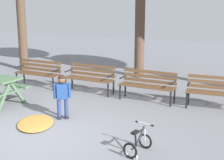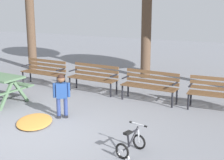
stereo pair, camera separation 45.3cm
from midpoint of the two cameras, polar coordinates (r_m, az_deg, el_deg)
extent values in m
plane|color=slate|center=(7.21, -11.74, -9.35)|extent=(36.00, 36.00, 0.00)
cube|color=#4C6B4C|center=(10.04, -16.23, -0.35)|extent=(1.81, 0.39, 0.04)
cube|color=#4C6B4C|center=(8.99, -16.51, -2.59)|extent=(0.11, 0.57, 0.76)
cube|color=#4C6B4C|center=(9.32, -14.26, -1.88)|extent=(0.11, 0.57, 0.76)
cube|color=#4C6B4C|center=(9.13, -15.39, -1.85)|extent=(0.17, 1.10, 0.04)
cube|color=brown|center=(11.26, -10.20, 1.40)|extent=(1.60, 0.17, 0.03)
cube|color=brown|center=(11.17, -10.59, 1.29)|extent=(1.60, 0.17, 0.03)
cube|color=brown|center=(11.08, -10.99, 1.17)|extent=(1.60, 0.17, 0.03)
cube|color=brown|center=(10.99, -11.40, 1.05)|extent=(1.60, 0.17, 0.03)
cube|color=brown|center=(11.27, -10.09, 1.94)|extent=(1.60, 0.15, 0.09)
cube|color=brown|center=(11.24, -10.12, 2.60)|extent=(1.60, 0.15, 0.09)
cube|color=brown|center=(11.22, -10.15, 3.27)|extent=(1.60, 0.15, 0.09)
cylinder|color=black|center=(10.59, -8.22, -0.52)|extent=(0.05, 0.05, 0.44)
cylinder|color=black|center=(10.87, -7.05, -0.12)|extent=(0.05, 0.05, 0.44)
cube|color=black|center=(10.64, -7.69, 1.78)|extent=(0.07, 0.40, 0.03)
cylinder|color=black|center=(11.56, -14.09, 0.40)|extent=(0.05, 0.05, 0.44)
cylinder|color=black|center=(11.81, -12.88, 0.75)|extent=(0.05, 0.05, 0.44)
cube|color=black|center=(11.60, -13.59, 2.50)|extent=(0.07, 0.40, 0.03)
cube|color=brown|center=(10.26, -1.62, 0.43)|extent=(1.60, 0.18, 0.03)
cube|color=brown|center=(10.16, -1.98, 0.30)|extent=(1.60, 0.18, 0.03)
cube|color=brown|center=(10.07, -2.34, 0.16)|extent=(1.60, 0.18, 0.03)
cube|color=brown|center=(9.97, -2.71, 0.02)|extent=(1.60, 0.18, 0.03)
cube|color=brown|center=(10.27, -1.51, 1.02)|extent=(1.60, 0.15, 0.09)
cube|color=brown|center=(10.25, -1.51, 1.75)|extent=(1.60, 0.15, 0.09)
cube|color=brown|center=(10.22, -1.52, 2.48)|extent=(1.60, 0.15, 0.09)
cylinder|color=black|center=(9.66, 1.11, -1.74)|extent=(0.05, 0.05, 0.44)
cylinder|color=black|center=(9.97, 2.12, -1.27)|extent=(0.05, 0.05, 0.44)
cube|color=black|center=(9.72, 1.64, 0.77)|extent=(0.07, 0.40, 0.03)
cylinder|color=black|center=(10.45, -6.09, -0.64)|extent=(0.05, 0.05, 0.44)
cylinder|color=black|center=(10.73, -4.96, -0.23)|extent=(0.05, 0.05, 0.44)
cube|color=black|center=(10.50, -5.57, 1.68)|extent=(0.07, 0.40, 0.03)
cube|color=brown|center=(9.40, 8.22, -0.93)|extent=(1.60, 0.18, 0.03)
cube|color=brown|center=(9.30, 7.94, -1.09)|extent=(1.60, 0.18, 0.03)
cube|color=brown|center=(9.19, 7.66, -1.26)|extent=(1.60, 0.18, 0.03)
cube|color=brown|center=(9.08, 7.37, -1.43)|extent=(1.60, 0.18, 0.03)
cube|color=brown|center=(9.42, 8.33, -0.29)|extent=(1.60, 0.15, 0.09)
cube|color=brown|center=(9.38, 8.36, 0.50)|extent=(1.60, 0.15, 0.09)
cube|color=brown|center=(9.36, 8.39, 1.30)|extent=(1.60, 0.15, 0.09)
cylinder|color=black|center=(8.91, 11.83, -3.37)|extent=(0.05, 0.05, 0.44)
cylinder|color=black|center=(9.24, 12.54, -2.80)|extent=(0.05, 0.05, 0.44)
cube|color=black|center=(8.97, 12.32, -0.63)|extent=(0.07, 0.40, 0.03)
cylinder|color=black|center=(9.46, 3.18, -2.11)|extent=(0.05, 0.05, 0.44)
cylinder|color=black|center=(9.77, 4.14, -1.61)|extent=(0.05, 0.05, 0.44)
cube|color=black|center=(9.51, 3.71, 0.47)|extent=(0.07, 0.40, 0.03)
cube|color=brown|center=(9.04, 19.64, -2.19)|extent=(1.60, 0.15, 0.03)
cube|color=brown|center=(8.93, 19.58, -2.38)|extent=(1.60, 0.15, 0.03)
cube|color=brown|center=(8.81, 19.52, -2.58)|extent=(1.60, 0.15, 0.03)
cube|color=brown|center=(8.69, 19.45, -2.79)|extent=(1.60, 0.15, 0.03)
cube|color=brown|center=(9.05, 19.71, -1.51)|extent=(1.60, 0.12, 0.09)
cube|color=brown|center=(9.02, 19.77, -0.70)|extent=(1.60, 0.12, 0.09)
cube|color=brown|center=(8.99, 19.84, 0.13)|extent=(1.60, 0.12, 0.09)
cylinder|color=black|center=(8.85, 14.51, -3.64)|extent=(0.05, 0.05, 0.44)
cylinder|color=black|center=(9.19, 14.88, -3.02)|extent=(0.05, 0.05, 0.44)
cube|color=black|center=(8.91, 14.85, -0.86)|extent=(0.06, 0.40, 0.03)
cylinder|color=navy|center=(8.05, -6.42, -4.78)|extent=(0.10, 0.10, 0.50)
cube|color=black|center=(8.13, -6.38, -6.24)|extent=(0.17, 0.18, 0.06)
cylinder|color=navy|center=(8.05, -7.65, -4.83)|extent=(0.10, 0.10, 0.50)
cube|color=black|center=(8.12, -7.61, -6.29)|extent=(0.17, 0.18, 0.06)
cube|color=navy|center=(7.93, -7.13, -1.84)|extent=(0.30, 0.27, 0.37)
sphere|color=brown|center=(7.86, -7.19, 0.19)|extent=(0.18, 0.18, 0.18)
sphere|color=black|center=(7.85, -7.19, 0.39)|extent=(0.17, 0.17, 0.17)
cylinder|color=navy|center=(7.93, -5.90, -1.72)|extent=(0.07, 0.07, 0.35)
cylinder|color=navy|center=(7.92, -8.36, -1.81)|extent=(0.07, 0.07, 0.35)
torus|color=black|center=(6.43, 6.75, -10.61)|extent=(0.30, 0.11, 0.30)
cylinder|color=silver|center=(6.43, 6.75, -10.61)|extent=(0.06, 0.05, 0.04)
torus|color=black|center=(6.04, 3.97, -12.21)|extent=(0.30, 0.11, 0.30)
cylinder|color=silver|center=(6.04, 3.97, -12.21)|extent=(0.06, 0.05, 0.04)
torus|color=white|center=(6.14, 3.11, -12.73)|extent=(0.11, 0.05, 0.11)
torus|color=white|center=(6.02, 4.82, -13.31)|extent=(0.11, 0.05, 0.11)
cylinder|color=black|center=(6.22, 5.87, -9.72)|extent=(0.11, 0.31, 0.32)
cylinder|color=black|center=(6.11, 5.01, -10.36)|extent=(0.05, 0.08, 0.27)
cylinder|color=black|center=(6.11, 4.54, -11.81)|extent=(0.08, 0.20, 0.05)
cylinder|color=silver|center=(6.35, 6.69, -9.35)|extent=(0.05, 0.08, 0.32)
cylinder|color=black|center=(6.17, 5.79, -8.93)|extent=(0.11, 0.32, 0.05)
cube|color=black|center=(6.03, 4.92, -9.12)|extent=(0.13, 0.19, 0.04)
cylinder|color=silver|center=(6.25, 6.64, -7.64)|extent=(0.34, 0.10, 0.02)
cylinder|color=black|center=(6.34, 5.35, -7.30)|extent=(0.06, 0.05, 0.04)
cylinder|color=black|center=(6.17, 7.97, -7.98)|extent=(0.06, 0.05, 0.04)
ellipsoid|color=#C68438|center=(7.88, -11.67, -7.06)|extent=(1.27, 1.40, 0.07)
cylinder|color=brown|center=(13.84, -12.97, 8.82)|extent=(0.35, 0.35, 3.42)
cylinder|color=brown|center=(12.05, 7.08, 9.95)|extent=(0.36, 0.36, 4.06)
camera|label=1|loc=(0.23, -88.42, 0.38)|focal=52.78mm
camera|label=2|loc=(0.23, 91.58, -0.38)|focal=52.78mm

